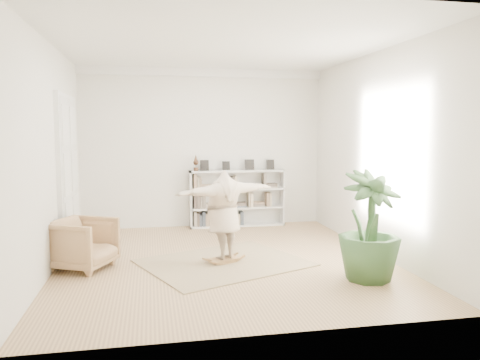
{
  "coord_description": "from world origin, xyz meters",
  "views": [
    {
      "loc": [
        -1.22,
        -7.72,
        2.2
      ],
      "look_at": [
        0.35,
        0.4,
        1.33
      ],
      "focal_mm": 35.0,
      "sensor_mm": 36.0,
      "label": 1
    }
  ],
  "objects_px": {
    "armchair": "(83,244)",
    "rocker_board": "(224,259)",
    "bookshelf": "(237,199)",
    "person": "(224,212)",
    "houseplant": "(369,226)"
  },
  "relations": [
    {
      "from": "bookshelf",
      "to": "armchair",
      "type": "height_order",
      "value": "bookshelf"
    },
    {
      "from": "person",
      "to": "houseplant",
      "type": "relative_size",
      "value": 1.12
    },
    {
      "from": "armchair",
      "to": "houseplant",
      "type": "distance_m",
      "value": 4.47
    },
    {
      "from": "bookshelf",
      "to": "houseplant",
      "type": "bearing_deg",
      "value": -74.42
    },
    {
      "from": "rocker_board",
      "to": "person",
      "type": "distance_m",
      "value": 0.8
    },
    {
      "from": "rocker_board",
      "to": "person",
      "type": "bearing_deg",
      "value": -86.17
    },
    {
      "from": "armchair",
      "to": "houseplant",
      "type": "relative_size",
      "value": 0.55
    },
    {
      "from": "bookshelf",
      "to": "armchair",
      "type": "relative_size",
      "value": 2.46
    },
    {
      "from": "rocker_board",
      "to": "houseplant",
      "type": "bearing_deg",
      "value": -55.22
    },
    {
      "from": "armchair",
      "to": "person",
      "type": "height_order",
      "value": "person"
    },
    {
      "from": "bookshelf",
      "to": "person",
      "type": "relative_size",
      "value": 1.21
    },
    {
      "from": "armchair",
      "to": "rocker_board",
      "type": "height_order",
      "value": "armchair"
    },
    {
      "from": "bookshelf",
      "to": "rocker_board",
      "type": "relative_size",
      "value": 4.01
    },
    {
      "from": "armchair",
      "to": "person",
      "type": "distance_m",
      "value": 2.31
    },
    {
      "from": "bookshelf",
      "to": "houseplant",
      "type": "relative_size",
      "value": 1.35
    }
  ]
}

